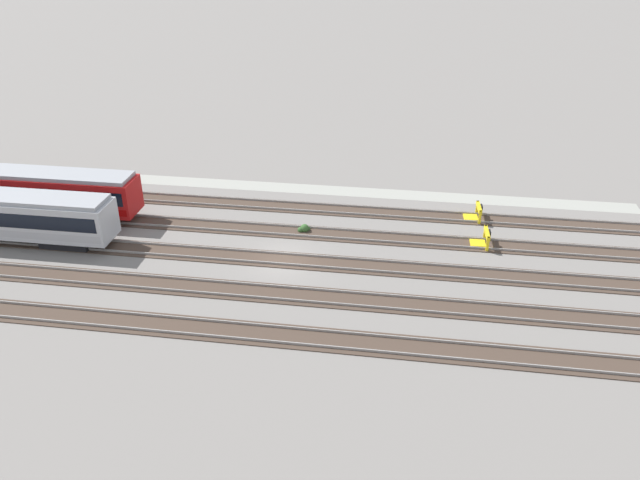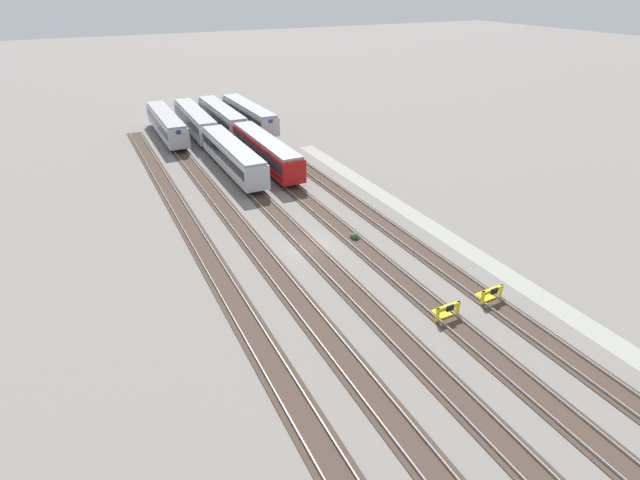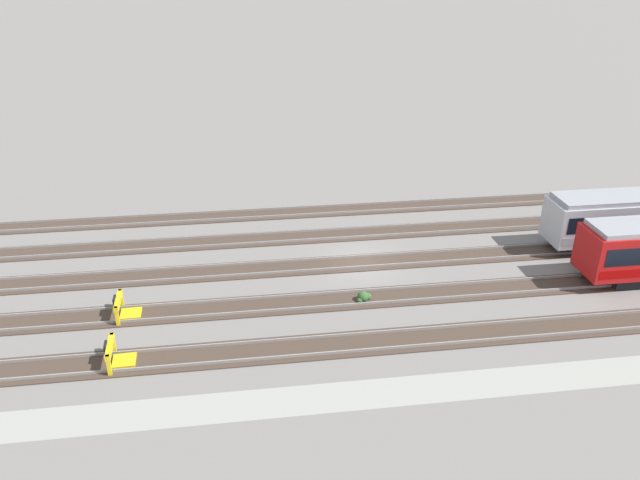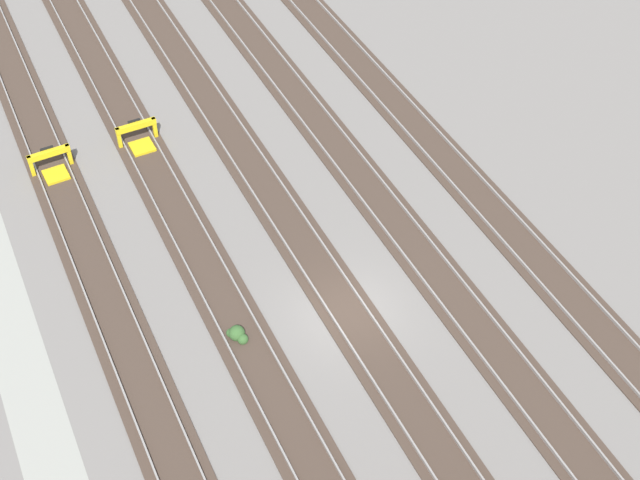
# 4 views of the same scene
# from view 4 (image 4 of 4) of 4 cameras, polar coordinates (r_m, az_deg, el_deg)

# --- Properties ---
(ground_plane) EXTENTS (400.00, 400.00, 0.00)m
(ground_plane) POSITION_cam_4_polar(r_m,az_deg,el_deg) (35.76, 1.79, -4.67)
(ground_plane) COLOR gray
(service_walkway) EXTENTS (54.00, 2.00, 0.01)m
(service_walkway) POSITION_cam_4_polar(r_m,az_deg,el_deg) (34.04, -17.46, -11.34)
(service_walkway) COLOR #9E9E93
(service_walkway) RESTS_ON ground
(rail_track_nearest) EXTENTS (90.00, 2.23, 0.21)m
(rail_track_nearest) POSITION_cam_4_polar(r_m,az_deg,el_deg) (34.08, -11.25, -9.27)
(rail_track_nearest) COLOR #47382D
(rail_track_nearest) RESTS_ON ground
(rail_track_near_inner) EXTENTS (90.00, 2.23, 0.21)m
(rail_track_near_inner) POSITION_cam_4_polar(r_m,az_deg,el_deg) (34.65, -4.54, -6.94)
(rail_track_near_inner) COLOR #47382D
(rail_track_near_inner) RESTS_ON ground
(rail_track_middle) EXTENTS (90.00, 2.24, 0.21)m
(rail_track_middle) POSITION_cam_4_polar(r_m,az_deg,el_deg) (35.73, 1.79, -4.62)
(rail_track_middle) COLOR #47382D
(rail_track_middle) RESTS_ON ground
(rail_track_far_inner) EXTENTS (90.00, 2.23, 0.21)m
(rail_track_far_inner) POSITION_cam_4_polar(r_m,az_deg,el_deg) (37.26, 7.64, -2.42)
(rail_track_far_inner) COLOR #47382D
(rail_track_far_inner) RESTS_ON ground
(rail_track_farthest) EXTENTS (90.00, 2.23, 0.21)m
(rail_track_farthest) POSITION_cam_4_polar(r_m,az_deg,el_deg) (39.20, 12.96, -0.39)
(rail_track_farthest) COLOR #47382D
(rail_track_farthest) RESTS_ON ground
(bumper_stop_nearest_track) EXTENTS (1.38, 2.01, 1.22)m
(bumper_stop_nearest_track) POSITION_cam_4_polar(r_m,az_deg,el_deg) (43.29, -16.76, 4.65)
(bumper_stop_nearest_track) COLOR yellow
(bumper_stop_nearest_track) RESTS_ON ground
(bumper_stop_near_inner_track) EXTENTS (1.36, 2.01, 1.22)m
(bumper_stop_near_inner_track) POSITION_cam_4_polar(r_m,az_deg,el_deg) (43.94, -11.52, 6.49)
(bumper_stop_near_inner_track) COLOR yellow
(bumper_stop_near_inner_track) RESTS_ON ground
(weed_clump) EXTENTS (0.92, 0.70, 0.64)m
(weed_clump) POSITION_cam_4_polar(r_m,az_deg,el_deg) (34.87, -5.31, -6.03)
(weed_clump) COLOR #38602D
(weed_clump) RESTS_ON ground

